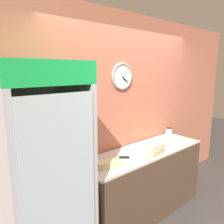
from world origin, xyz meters
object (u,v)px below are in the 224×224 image
(condiment_jar, at_px, (169,132))
(sandwich_flat_left, at_px, (108,164))
(beverage_cooler, at_px, (40,168))
(sandwich_stack_bottom, at_px, (156,152))
(chefs_knife, at_px, (129,158))
(sandwich_stack_middle, at_px, (157,146))

(condiment_jar, bearing_deg, sandwich_flat_left, -170.29)
(beverage_cooler, distance_m, sandwich_flat_left, 0.75)
(sandwich_stack_bottom, distance_m, chefs_knife, 0.37)
(sandwich_stack_bottom, height_order, condiment_jar, condiment_jar)
(sandwich_stack_middle, distance_m, condiment_jar, 0.87)
(beverage_cooler, bearing_deg, chefs_knife, -1.80)
(beverage_cooler, distance_m, condiment_jar, 2.23)
(sandwich_stack_middle, bearing_deg, sandwich_flat_left, 170.72)
(sandwich_stack_middle, distance_m, sandwich_flat_left, 0.71)
(sandwich_stack_middle, relative_size, chefs_knife, 0.90)
(beverage_cooler, relative_size, condiment_jar, 14.89)
(beverage_cooler, height_order, condiment_jar, beverage_cooler)
(sandwich_stack_bottom, distance_m, sandwich_stack_middle, 0.08)
(sandwich_stack_bottom, bearing_deg, sandwich_flat_left, 170.72)
(sandwich_flat_left, bearing_deg, sandwich_stack_bottom, -9.28)
(sandwich_flat_left, xyz_separation_m, condiment_jar, (1.48, 0.25, 0.03))
(chefs_knife, distance_m, condiment_jar, 1.15)
(chefs_knife, bearing_deg, sandwich_stack_middle, -22.75)
(sandwich_stack_bottom, xyz_separation_m, sandwich_flat_left, (-0.70, 0.11, -0.00))
(beverage_cooler, distance_m, sandwich_stack_bottom, 1.45)
(sandwich_stack_middle, relative_size, condiment_jar, 1.77)
(sandwich_flat_left, height_order, chefs_knife, sandwich_flat_left)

